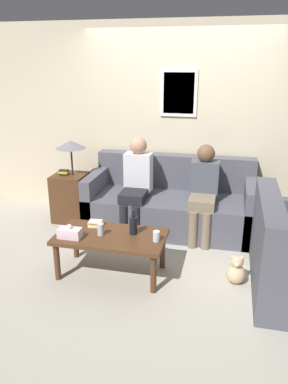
{
  "coord_description": "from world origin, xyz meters",
  "views": [
    {
      "loc": [
        0.71,
        -3.99,
        2.11
      ],
      "look_at": [
        -0.2,
        -0.12,
        0.7
      ],
      "focal_mm": 35.0,
      "sensor_mm": 36.0,
      "label": 1
    }
  ],
  "objects": [
    {
      "name": "book_stack",
      "position": [
        -0.63,
        -0.57,
        0.47
      ],
      "size": [
        0.16,
        0.13,
        0.06
      ],
      "color": "beige",
      "rests_on": "coffee_table"
    },
    {
      "name": "wine_bottle",
      "position": [
        -0.19,
        -0.66,
        0.54
      ],
      "size": [
        0.08,
        0.08,
        0.26
      ],
      "color": "black",
      "rests_on": "coffee_table"
    },
    {
      "name": "coffee_table",
      "position": [
        -0.4,
        -0.74,
        0.38
      ],
      "size": [
        1.11,
        0.59,
        0.44
      ],
      "color": "#4C2D19",
      "rests_on": "ground_plane"
    },
    {
      "name": "soda_can",
      "position": [
        -0.5,
        -0.76,
        0.5
      ],
      "size": [
        0.07,
        0.07,
        0.12
      ],
      "color": "#BCBCC1",
      "rests_on": "coffee_table"
    },
    {
      "name": "drinking_glass",
      "position": [
        0.07,
        -0.77,
        0.49
      ],
      "size": [
        0.07,
        0.07,
        0.1
      ],
      "color": "silver",
      "rests_on": "coffee_table"
    },
    {
      "name": "couch_main",
      "position": [
        0.0,
        0.55,
        0.31
      ],
      "size": [
        2.12,
        0.93,
        0.91
      ],
      "color": "#4C4C56",
      "rests_on": "ground_plane"
    },
    {
      "name": "person_left",
      "position": [
        -0.42,
        0.36,
        0.66
      ],
      "size": [
        0.34,
        0.6,
        1.2
      ],
      "color": "black",
      "rests_on": "ground_plane"
    },
    {
      "name": "side_table_with_lamp",
      "position": [
        -1.37,
        0.47,
        0.41
      ],
      "size": [
        0.47,
        0.43,
        1.11
      ],
      "color": "#4C2D19",
      "rests_on": "ground_plane"
    },
    {
      "name": "person_right",
      "position": [
        0.43,
        0.34,
        0.64
      ],
      "size": [
        0.34,
        0.6,
        1.15
      ],
      "color": "#756651",
      "rests_on": "ground_plane"
    },
    {
      "name": "teddy_bear",
      "position": [
        0.86,
        -0.63,
        0.13
      ],
      "size": [
        0.19,
        0.19,
        0.3
      ],
      "color": "tan",
      "rests_on": "ground_plane"
    },
    {
      "name": "wall_back",
      "position": [
        0.0,
        1.04,
        1.3
      ],
      "size": [
        9.0,
        0.08,
        2.6
      ],
      "color": "beige",
      "rests_on": "ground_plane"
    },
    {
      "name": "ground_plane",
      "position": [
        0.0,
        0.0,
        0.0
      ],
      "size": [
        16.0,
        16.0,
        0.0
      ],
      "primitive_type": "plane",
      "color": "#ADA899"
    },
    {
      "name": "tissue_box",
      "position": [
        -0.78,
        -0.89,
        0.49
      ],
      "size": [
        0.23,
        0.12,
        0.15
      ],
      "color": "silver",
      "rests_on": "coffee_table"
    }
  ]
}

